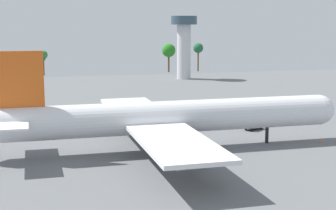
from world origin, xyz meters
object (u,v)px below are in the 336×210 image
at_px(safety_cone_nose, 321,140).
at_px(control_tower, 184,40).
at_px(cargo_airplane, 166,118).
at_px(pushback_tractor, 253,125).

xyz_separation_m(safety_cone_nose, control_tower, (7.62, 124.19, 16.61)).
bearing_deg(safety_cone_nose, cargo_airplane, 176.00).
bearing_deg(pushback_tractor, control_tower, 81.55).
relative_size(safety_cone_nose, control_tower, 0.02).
relative_size(cargo_airplane, control_tower, 2.62).
bearing_deg(control_tower, pushback_tractor, -98.45).
height_order(safety_cone_nose, control_tower, control_tower).
bearing_deg(cargo_airplane, safety_cone_nose, -4.00).
distance_m(pushback_tractor, safety_cone_nose, 17.35).
height_order(pushback_tractor, safety_cone_nose, pushback_tractor).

